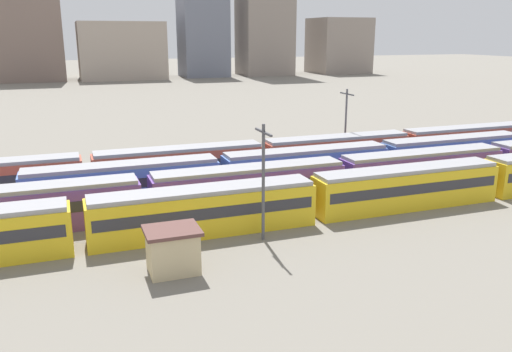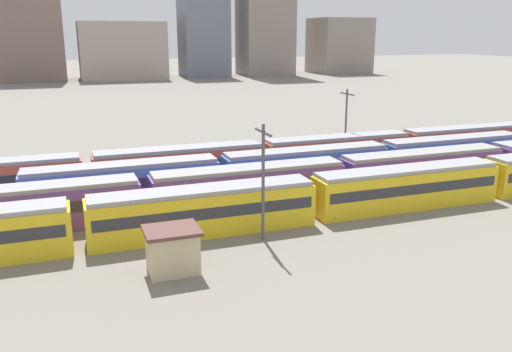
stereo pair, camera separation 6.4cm
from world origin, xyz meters
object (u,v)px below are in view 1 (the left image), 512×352
train_track_3 (337,151)px  catenary_pole_1 (346,121)px  signal_hut (173,250)px  train_track_0 (407,187)px  train_track_1 (341,177)px  train_track_2 (452,152)px  catenary_pole_0 (263,176)px

train_track_3 → catenary_pole_1: 5.10m
train_track_3 → signal_hut: (-24.01, -21.71, -0.35)m
signal_hut → train_track_3: bearing=42.1°
train_track_0 → train_track_3: bearing=85.0°
train_track_1 → train_track_2: 18.41m
train_track_2 → train_track_3: bearing=157.3°
train_track_0 → train_track_2: size_ratio=1.00×
train_track_2 → signal_hut: size_ratio=26.00×
train_track_2 → catenary_pole_1: size_ratio=10.59×
train_track_0 → catenary_pole_1: catenary_pole_1 is taller
catenary_pole_0 → signal_hut: 9.00m
catenary_pole_0 → catenary_pole_1: bearing=48.3°
catenary_pole_0 → signal_hut: (-7.63, -3.27, -3.47)m
train_track_3 → signal_hut: train_track_3 is taller
catenary_pole_1 → train_track_1: bearing=-120.7°
train_track_2 → catenary_pole_1: catenary_pole_1 is taller
train_track_3 → train_track_2: bearing=-22.7°
train_track_0 → signal_hut: train_track_0 is taller
train_track_0 → catenary_pole_0: (-15.02, -2.84, 3.12)m
catenary_pole_0 → train_track_1: bearing=35.8°
train_track_2 → catenary_pole_0: bearing=-155.3°
catenary_pole_0 → train_track_2: bearing=24.7°
train_track_3 → catenary_pole_0: size_ratio=10.41×
train_track_3 → catenary_pole_1: catenary_pole_1 is taller
train_track_3 → catenary_pole_1: (2.74, 3.05, 3.04)m
train_track_0 → train_track_3: (1.36, 15.60, 0.00)m
train_track_0 → catenary_pole_1: size_ratio=10.59×
train_track_1 → catenary_pole_0: 14.10m
train_track_2 → train_track_3: (-12.43, 5.20, 0.00)m
train_track_1 → catenary_pole_1: 15.93m
train_track_2 → catenary_pole_1: bearing=139.6°
train_track_1 → catenary_pole_0: (-11.15, -8.04, 3.12)m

